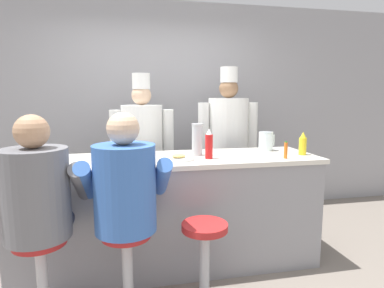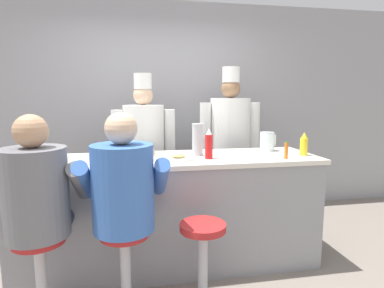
{
  "view_description": "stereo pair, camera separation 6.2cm",
  "coord_description": "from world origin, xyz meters",
  "px_view_note": "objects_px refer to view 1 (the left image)",
  "views": [
    {
      "loc": [
        -0.37,
        -2.38,
        1.52
      ],
      "look_at": [
        0.19,
        0.33,
        1.11
      ],
      "focal_mm": 30.0,
      "sensor_mm": 36.0,
      "label": 1
    },
    {
      "loc": [
        -0.31,
        -2.4,
        1.52
      ],
      "look_at": [
        0.19,
        0.33,
        1.11
      ],
      "focal_mm": 30.0,
      "sensor_mm": 36.0,
      "label": 2
    }
  ],
  "objects_px": {
    "ketchup_bottle_red": "(209,145)",
    "diner_seated_blue": "(125,193)",
    "water_pitcher_clear": "(266,141)",
    "cook_in_whites_near": "(143,147)",
    "coffee_mug_blue": "(127,154)",
    "cereal_bowl": "(19,162)",
    "diner_seated_grey": "(38,199)",
    "hot_sauce_bottle_orange": "(286,150)",
    "cup_stack_steel": "(197,139)",
    "breakfast_plate": "(179,158)",
    "cook_in_whites_far": "(228,139)",
    "coffee_mug_tan": "(145,154)",
    "mustard_bottle_yellow": "(303,144)",
    "empty_stool_round": "(205,250)"
  },
  "relations": [
    {
      "from": "ketchup_bottle_red",
      "to": "diner_seated_blue",
      "type": "distance_m",
      "value": 0.89
    },
    {
      "from": "diner_seated_grey",
      "to": "cook_in_whites_near",
      "type": "relative_size",
      "value": 0.8
    },
    {
      "from": "ketchup_bottle_red",
      "to": "hot_sauce_bottle_orange",
      "type": "height_order",
      "value": "ketchup_bottle_red"
    },
    {
      "from": "coffee_mug_tan",
      "to": "cook_in_whites_near",
      "type": "bearing_deg",
      "value": 88.43
    },
    {
      "from": "cup_stack_steel",
      "to": "coffee_mug_tan",
      "type": "bearing_deg",
      "value": -166.65
    },
    {
      "from": "water_pitcher_clear",
      "to": "cereal_bowl",
      "type": "height_order",
      "value": "water_pitcher_clear"
    },
    {
      "from": "diner_seated_blue",
      "to": "empty_stool_round",
      "type": "distance_m",
      "value": 0.72
    },
    {
      "from": "cereal_bowl",
      "to": "coffee_mug_blue",
      "type": "distance_m",
      "value": 0.83
    },
    {
      "from": "mustard_bottle_yellow",
      "to": "diner_seated_grey",
      "type": "bearing_deg",
      "value": -167.43
    },
    {
      "from": "cup_stack_steel",
      "to": "coffee_mug_blue",
      "type": "bearing_deg",
      "value": -173.66
    },
    {
      "from": "diner_seated_blue",
      "to": "coffee_mug_blue",
      "type": "bearing_deg",
      "value": 87.86
    },
    {
      "from": "ketchup_bottle_red",
      "to": "coffee_mug_blue",
      "type": "relative_size",
      "value": 2.14
    },
    {
      "from": "diner_seated_blue",
      "to": "hot_sauce_bottle_orange",
      "type": "bearing_deg",
      "value": 14.34
    },
    {
      "from": "diner_seated_grey",
      "to": "water_pitcher_clear",
      "type": "bearing_deg",
      "value": 21.94
    },
    {
      "from": "cup_stack_steel",
      "to": "diner_seated_grey",
      "type": "relative_size",
      "value": 0.2
    },
    {
      "from": "diner_seated_blue",
      "to": "cook_in_whites_near",
      "type": "distance_m",
      "value": 1.38
    },
    {
      "from": "water_pitcher_clear",
      "to": "coffee_mug_tan",
      "type": "relative_size",
      "value": 1.28
    },
    {
      "from": "mustard_bottle_yellow",
      "to": "cup_stack_steel",
      "type": "distance_m",
      "value": 0.97
    },
    {
      "from": "coffee_mug_tan",
      "to": "ketchup_bottle_red",
      "type": "bearing_deg",
      "value": -6.86
    },
    {
      "from": "cook_in_whites_near",
      "to": "diner_seated_blue",
      "type": "bearing_deg",
      "value": -98.04
    },
    {
      "from": "diner_seated_grey",
      "to": "cook_in_whites_far",
      "type": "xyz_separation_m",
      "value": [
        1.76,
        1.46,
        0.15
      ]
    },
    {
      "from": "water_pitcher_clear",
      "to": "ketchup_bottle_red",
      "type": "bearing_deg",
      "value": -155.77
    },
    {
      "from": "mustard_bottle_yellow",
      "to": "empty_stool_round",
      "type": "xyz_separation_m",
      "value": [
        -1.05,
        -0.52,
        -0.67
      ]
    },
    {
      "from": "coffee_mug_tan",
      "to": "diner_seated_blue",
      "type": "bearing_deg",
      "value": -107.35
    },
    {
      "from": "hot_sauce_bottle_orange",
      "to": "coffee_mug_blue",
      "type": "relative_size",
      "value": 1.22
    },
    {
      "from": "hot_sauce_bottle_orange",
      "to": "coffee_mug_tan",
      "type": "relative_size",
      "value": 1.02
    },
    {
      "from": "ketchup_bottle_red",
      "to": "coffee_mug_tan",
      "type": "bearing_deg",
      "value": 173.14
    },
    {
      "from": "coffee_mug_blue",
      "to": "diner_seated_blue",
      "type": "height_order",
      "value": "diner_seated_blue"
    },
    {
      "from": "hot_sauce_bottle_orange",
      "to": "coffee_mug_blue",
      "type": "height_order",
      "value": "hot_sauce_bottle_orange"
    },
    {
      "from": "diner_seated_blue",
      "to": "cook_in_whites_far",
      "type": "height_order",
      "value": "cook_in_whites_far"
    },
    {
      "from": "mustard_bottle_yellow",
      "to": "water_pitcher_clear",
      "type": "height_order",
      "value": "mustard_bottle_yellow"
    },
    {
      "from": "coffee_mug_blue",
      "to": "diner_seated_blue",
      "type": "relative_size",
      "value": 0.09
    },
    {
      "from": "cook_in_whites_far",
      "to": "coffee_mug_tan",
      "type": "bearing_deg",
      "value": -138.56
    },
    {
      "from": "ketchup_bottle_red",
      "to": "water_pitcher_clear",
      "type": "relative_size",
      "value": 1.41
    },
    {
      "from": "cup_stack_steel",
      "to": "mustard_bottle_yellow",
      "type": "bearing_deg",
      "value": -10.55
    },
    {
      "from": "water_pitcher_clear",
      "to": "cook_in_whites_near",
      "type": "distance_m",
      "value": 1.33
    },
    {
      "from": "coffee_mug_blue",
      "to": "cook_in_whites_near",
      "type": "bearing_deg",
      "value": 77.59
    },
    {
      "from": "diner_seated_blue",
      "to": "cook_in_whites_far",
      "type": "relative_size",
      "value": 0.77
    },
    {
      "from": "diner_seated_grey",
      "to": "breakfast_plate",
      "type": "bearing_deg",
      "value": 25.47
    },
    {
      "from": "coffee_mug_blue",
      "to": "cook_in_whites_far",
      "type": "relative_size",
      "value": 0.07
    },
    {
      "from": "coffee_mug_tan",
      "to": "cup_stack_steel",
      "type": "xyz_separation_m",
      "value": [
        0.48,
        0.11,
        0.1
      ]
    },
    {
      "from": "mustard_bottle_yellow",
      "to": "diner_seated_blue",
      "type": "height_order",
      "value": "diner_seated_blue"
    },
    {
      "from": "ketchup_bottle_red",
      "to": "cook_in_whites_near",
      "type": "height_order",
      "value": "cook_in_whites_near"
    },
    {
      "from": "coffee_mug_tan",
      "to": "hot_sauce_bottle_orange",
      "type": "bearing_deg",
      "value": -9.22
    },
    {
      "from": "cereal_bowl",
      "to": "diner_seated_grey",
      "type": "bearing_deg",
      "value": -63.32
    },
    {
      "from": "hot_sauce_bottle_orange",
      "to": "cereal_bowl",
      "type": "bearing_deg",
      "value": 176.13
    },
    {
      "from": "cook_in_whites_near",
      "to": "coffee_mug_blue",
      "type": "bearing_deg",
      "value": -102.41
    },
    {
      "from": "cereal_bowl",
      "to": "empty_stool_round",
      "type": "relative_size",
      "value": 0.26
    },
    {
      "from": "mustard_bottle_yellow",
      "to": "coffee_mug_tan",
      "type": "xyz_separation_m",
      "value": [
        -1.43,
        0.06,
        -0.05
      ]
    },
    {
      "from": "breakfast_plate",
      "to": "coffee_mug_blue",
      "type": "xyz_separation_m",
      "value": [
        -0.43,
        0.11,
        0.03
      ]
    }
  ]
}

